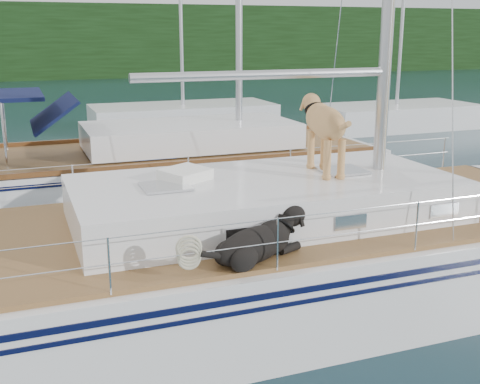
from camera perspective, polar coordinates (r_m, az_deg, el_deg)
name	(u,v)px	position (r m, az deg, el deg)	size (l,w,h in m)	color
ground	(212,309)	(8.57, -2.71, -11.03)	(120.00, 120.00, 0.00)	black
tree_line	(38,41)	(52.40, -18.57, 13.38)	(90.00, 3.00, 6.00)	black
shore_bank	(40,71)	(53.68, -18.41, 10.84)	(92.00, 1.00, 1.20)	#595147
main_sailboat	(218,262)	(8.32, -2.06, -6.69)	(12.00, 3.84, 14.01)	white
neighbor_sailboat	(145,173)	(13.92, -8.96, 1.79)	(11.00, 3.50, 13.30)	white
bg_boat_center	(183,117)	(24.41, -5.41, 7.11)	(7.20, 3.00, 11.65)	white
bg_boat_east	(396,117)	(25.10, 14.55, 6.93)	(6.40, 3.00, 11.65)	white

